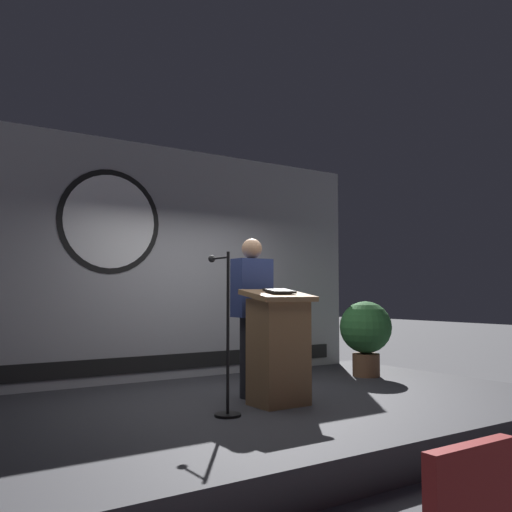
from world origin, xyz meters
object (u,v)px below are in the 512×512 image
object	(u,v)px
podium	(279,347)
microphone_stand	(225,358)
potted_plant	(366,331)
speaker_person	(252,316)

from	to	relation	value
podium	microphone_stand	bearing A→B (deg)	-170.85
microphone_stand	potted_plant	size ratio (longest dim) A/B	1.49
speaker_person	microphone_stand	bearing A→B (deg)	-139.06
speaker_person	potted_plant	size ratio (longest dim) A/B	1.70
microphone_stand	speaker_person	bearing A→B (deg)	40.94
microphone_stand	potted_plant	distance (m)	2.97
speaker_person	potted_plant	bearing A→B (deg)	11.33
podium	microphone_stand	xyz separation A→B (m)	(-0.68, -0.11, -0.05)
podium	microphone_stand	world-z (taller)	microphone_stand
podium	potted_plant	world-z (taller)	podium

